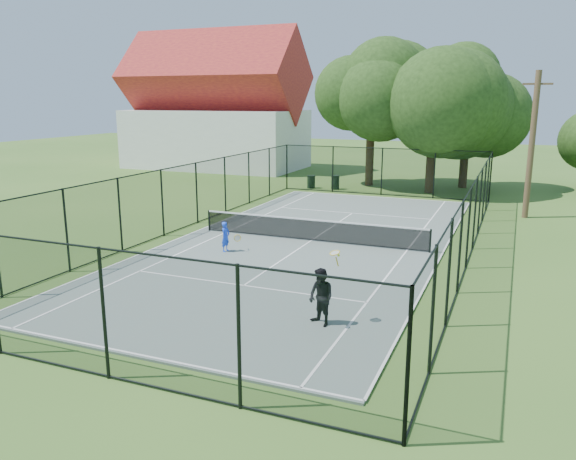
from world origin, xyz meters
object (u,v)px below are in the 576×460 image
at_px(trash_bin_left, 311,182).
at_px(utility_pole, 532,145).
at_px(trash_bin_right, 335,182).
at_px(player_black, 321,297).
at_px(player_blue, 226,237).
at_px(tennis_net, 311,229).

relative_size(trash_bin_left, utility_pole, 0.12).
bearing_deg(trash_bin_left, trash_bin_right, 4.39).
distance_m(trash_bin_right, player_black, 23.64).
bearing_deg(player_blue, tennis_net, 48.28).
bearing_deg(utility_pole, tennis_net, -133.32).
bearing_deg(tennis_net, player_black, -68.31).
bearing_deg(player_blue, trash_bin_left, 98.57).
bearing_deg(trash_bin_right, trash_bin_left, -175.61).
xyz_separation_m(trash_bin_right, utility_pole, (11.91, -5.13, 3.26)).
relative_size(utility_pole, player_black, 3.64).
distance_m(trash_bin_left, trash_bin_right, 1.70).
xyz_separation_m(tennis_net, player_blue, (-2.56, -2.88, 0.08)).
distance_m(utility_pole, player_black, 18.47).
distance_m(tennis_net, player_black, 9.16).
xyz_separation_m(trash_bin_left, utility_pole, (13.60, -5.00, 3.30)).
bearing_deg(trash_bin_left, utility_pole, -20.17).
height_order(trash_bin_left, utility_pole, utility_pole).
height_order(utility_pole, player_blue, utility_pole).
bearing_deg(player_black, utility_pole, 73.75).
relative_size(tennis_net, utility_pole, 1.37).
xyz_separation_m(trash_bin_left, trash_bin_right, (1.69, 0.13, 0.04)).
distance_m(tennis_net, trash_bin_left, 14.90).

